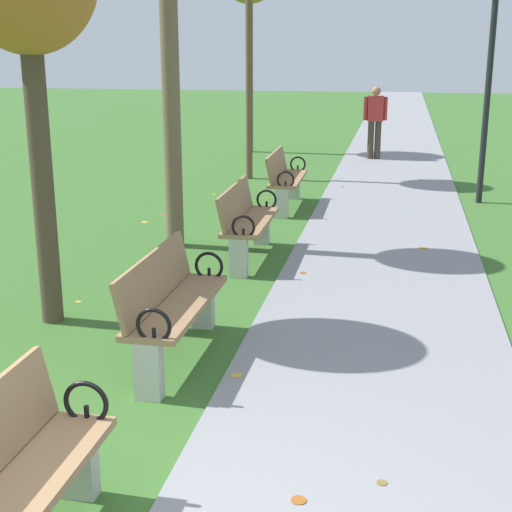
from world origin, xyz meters
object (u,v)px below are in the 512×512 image
at_px(park_bench_2, 172,303).
at_px(park_bench_4, 285,178).
at_px(park_bench_3, 247,220).
at_px(park_bench_1, 0,494).
at_px(pedestrian_walking, 375,119).
at_px(lamp_post, 491,59).

bearing_deg(park_bench_2, park_bench_4, 90.00).
height_order(park_bench_3, park_bench_4, same).
height_order(park_bench_1, pedestrian_walking, pedestrian_walking).
xyz_separation_m(park_bench_3, park_bench_4, (0.00, 3.03, 0.00)).
relative_size(park_bench_3, park_bench_4, 1.00).
height_order(park_bench_1, park_bench_4, same).
bearing_deg(park_bench_4, park_bench_1, -90.00).
height_order(park_bench_4, lamp_post, lamp_post).
distance_m(park_bench_1, park_bench_3, 5.79).
relative_size(park_bench_4, pedestrian_walking, 0.99).
height_order(park_bench_1, park_bench_2, same).
bearing_deg(pedestrian_walking, lamp_post, -67.06).
xyz_separation_m(pedestrian_walking, lamp_post, (1.92, -4.53, 1.38)).
relative_size(park_bench_2, pedestrian_walking, 0.99).
relative_size(park_bench_1, park_bench_3, 1.00).
bearing_deg(park_bench_2, park_bench_3, 90.00).
relative_size(park_bench_3, pedestrian_walking, 0.99).
bearing_deg(pedestrian_walking, park_bench_2, -95.87).
bearing_deg(park_bench_1, park_bench_4, 90.00).
relative_size(park_bench_2, park_bench_3, 1.00).
relative_size(park_bench_1, lamp_post, 0.46).
xyz_separation_m(park_bench_4, pedestrian_walking, (1.20, 5.54, 0.44)).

